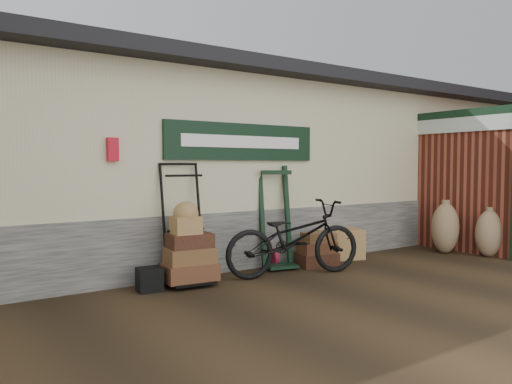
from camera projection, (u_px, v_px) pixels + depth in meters
ground at (299, 280)px, 6.97m from camera, size 80.00×80.00×0.00m
station_building at (203, 165)px, 9.12m from camera, size 14.40×4.10×3.20m
brick_outbuilding at (434, 179)px, 10.56m from camera, size 1.71×4.51×2.62m
porter_trolley at (184, 222)px, 6.72m from camera, size 0.89×0.70×1.67m
green_barrow at (276, 217)px, 7.76m from camera, size 0.66×0.59×1.59m
suitcase_stack at (317, 249)px, 7.89m from camera, size 0.68×0.50×0.54m
wicker_hamper at (338, 244)px, 8.55m from camera, size 0.91×0.74×0.51m
black_trunk at (149, 279)px, 6.31m from camera, size 0.33×0.30×0.30m
bicycle at (294, 234)px, 7.20m from camera, size 1.19×2.20×1.21m
burlap_sack_left at (445, 228)px, 9.07m from camera, size 0.70×0.65×0.91m
burlap_sack_right at (489, 234)px, 8.70m from camera, size 0.56×0.49×0.82m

